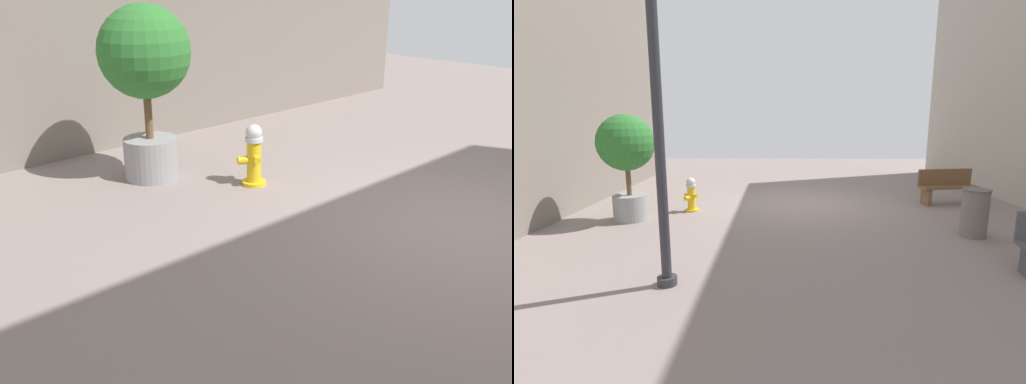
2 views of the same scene
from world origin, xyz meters
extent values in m
plane|color=gray|center=(0.00, 0.00, 0.00)|extent=(23.40, 23.40, 0.00)
cylinder|color=gold|center=(2.90, 0.85, 0.03)|extent=(0.34, 0.34, 0.05)
cylinder|color=gold|center=(2.90, 0.85, 0.34)|extent=(0.20, 0.20, 0.57)
cylinder|color=silver|center=(2.90, 0.85, 0.65)|extent=(0.25, 0.25, 0.06)
sphere|color=silver|center=(2.90, 0.85, 0.75)|extent=(0.23, 0.23, 0.23)
cylinder|color=gold|center=(2.77, 0.92, 0.40)|extent=(0.16, 0.14, 0.09)
cylinder|color=gold|center=(3.02, 0.78, 0.40)|extent=(0.16, 0.14, 0.09)
cylinder|color=gold|center=(2.97, 0.99, 0.36)|extent=(0.17, 0.18, 0.12)
cylinder|color=gray|center=(4.12, 1.72, 0.29)|extent=(0.76, 0.76, 0.59)
cylinder|color=brown|center=(4.12, 1.72, 1.00)|extent=(0.11, 0.11, 0.82)
sphere|color=#2D722D|center=(4.12, 1.72, 1.79)|extent=(1.27, 1.27, 1.27)
camera|label=1|loc=(-2.81, 6.19, 2.86)|focal=41.60mm
camera|label=2|loc=(0.70, 10.00, 2.33)|focal=26.00mm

